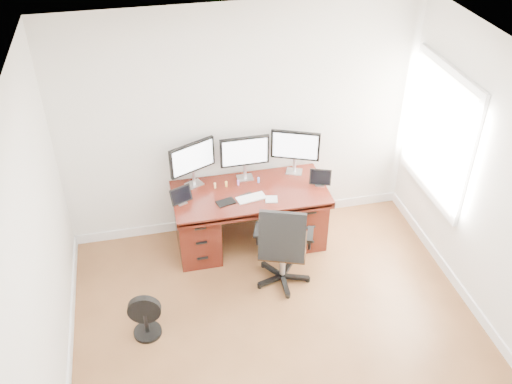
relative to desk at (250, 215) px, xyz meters
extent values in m
plane|color=brown|center=(0.00, -1.83, -0.40)|extent=(4.50, 4.50, 0.00)
cube|color=white|center=(0.00, 0.42, 0.95)|extent=(4.00, 0.10, 2.70)
cube|color=white|center=(1.97, -0.33, 1.00)|extent=(0.04, 1.30, 1.50)
cube|color=white|center=(1.95, -0.33, 1.00)|extent=(0.01, 1.15, 1.35)
cube|color=#45150D|center=(0.00, -0.03, 0.32)|extent=(1.70, 0.80, 0.05)
cube|color=#45150D|center=(-0.60, 0.00, -0.05)|extent=(0.45, 0.70, 0.70)
cube|color=#45150D|center=(0.60, 0.00, -0.05)|extent=(0.45, 0.70, 0.70)
cube|color=black|center=(0.00, 0.27, 0.10)|extent=(0.74, 0.03, 0.40)
cylinder|color=black|center=(0.21, -0.69, -0.36)|extent=(0.72, 0.72, 0.08)
cylinder|color=silver|center=(0.21, -0.69, -0.12)|extent=(0.06, 0.06, 0.40)
cube|color=#331E0F|center=(0.21, -0.69, 0.08)|extent=(0.61, 0.60, 0.07)
cube|color=black|center=(0.13, -0.89, 0.38)|extent=(0.45, 0.21, 0.55)
cube|color=black|center=(-0.04, -0.59, 0.26)|extent=(0.14, 0.25, 0.03)
cube|color=black|center=(0.46, -0.78, 0.26)|extent=(0.14, 0.25, 0.03)
cylinder|color=black|center=(-1.27, -1.13, -0.38)|extent=(0.27, 0.27, 0.03)
cylinder|color=black|center=(-1.27, -1.13, -0.25)|extent=(0.05, 0.05, 0.23)
cylinder|color=black|center=(-1.27, -1.13, -0.09)|extent=(0.33, 0.11, 0.32)
cube|color=silver|center=(-0.58, 0.24, 0.35)|extent=(0.22, 0.20, 0.01)
cylinder|color=silver|center=(-0.58, 0.24, 0.44)|extent=(0.04, 0.04, 0.18)
cube|color=black|center=(-0.58, 0.24, 0.70)|extent=(0.51, 0.26, 0.35)
cube|color=white|center=(-0.57, 0.22, 0.70)|extent=(0.46, 0.21, 0.30)
cube|color=silver|center=(0.00, 0.24, 0.35)|extent=(0.18, 0.14, 0.01)
cylinder|color=silver|center=(0.00, 0.24, 0.44)|extent=(0.04, 0.04, 0.18)
cube|color=black|center=(0.00, 0.24, 0.70)|extent=(0.55, 0.04, 0.35)
cube|color=white|center=(0.00, 0.22, 0.70)|extent=(0.50, 0.01, 0.30)
cube|color=silver|center=(0.58, 0.24, 0.35)|extent=(0.22, 0.20, 0.01)
cylinder|color=silver|center=(0.58, 0.24, 0.44)|extent=(0.04, 0.04, 0.18)
cube|color=black|center=(0.58, 0.24, 0.70)|extent=(0.52, 0.24, 0.35)
cube|color=white|center=(0.57, 0.22, 0.70)|extent=(0.46, 0.20, 0.30)
cube|color=silver|center=(-0.76, -0.08, 0.35)|extent=(0.12, 0.11, 0.01)
cube|color=black|center=(-0.76, -0.08, 0.45)|extent=(0.25, 0.15, 0.17)
cube|color=silver|center=(0.79, -0.08, 0.35)|extent=(0.12, 0.11, 0.01)
cube|color=black|center=(0.79, -0.08, 0.45)|extent=(0.25, 0.15, 0.17)
cube|color=silver|center=(-0.02, -0.16, 0.36)|extent=(0.33, 0.19, 0.01)
cube|color=#B8BBC0|center=(0.19, -0.23, 0.35)|extent=(0.15, 0.15, 0.01)
cube|color=black|center=(-0.30, -0.18, 0.35)|extent=(0.22, 0.17, 0.01)
cube|color=black|center=(-0.06, -0.10, 0.35)|extent=(0.15, 0.11, 0.01)
cylinder|color=#D9B36B|center=(-0.36, 0.12, 0.37)|extent=(0.02, 0.02, 0.05)
sphere|color=#D9B36B|center=(-0.36, 0.12, 0.41)|extent=(0.03, 0.03, 0.03)
cylinder|color=#F1B944|center=(-0.24, 0.12, 0.37)|extent=(0.02, 0.02, 0.05)
sphere|color=#F1B944|center=(-0.24, 0.12, 0.41)|extent=(0.03, 0.03, 0.03)
cylinder|color=#BF76E2|center=(-0.10, 0.12, 0.37)|extent=(0.02, 0.02, 0.05)
sphere|color=#BF76E2|center=(-0.10, 0.12, 0.41)|extent=(0.03, 0.03, 0.03)
cylinder|color=#668AF0|center=(0.13, 0.12, 0.37)|extent=(0.02, 0.02, 0.05)
sphere|color=#668AF0|center=(0.13, 0.12, 0.41)|extent=(0.03, 0.03, 0.03)
camera|label=1|loc=(-1.06, -5.02, 3.97)|focal=40.00mm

